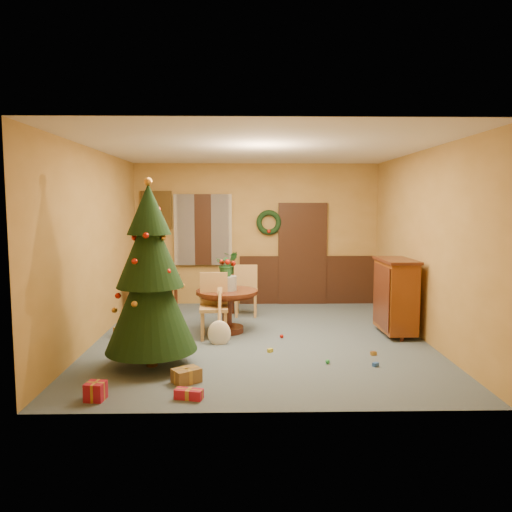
{
  "coord_description": "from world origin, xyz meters",
  "views": [
    {
      "loc": [
        -0.23,
        -7.55,
        2.08
      ],
      "look_at": [
        -0.06,
        0.4,
        1.25
      ],
      "focal_mm": 35.0,
      "sensor_mm": 36.0,
      "label": 1
    }
  ],
  "objects_px": {
    "chair_near": "(214,303)",
    "christmas_tree": "(150,278)",
    "writing_desk": "(154,285)",
    "sideboard": "(396,294)",
    "dining_table": "(227,303)"
  },
  "relations": [
    {
      "from": "dining_table",
      "to": "writing_desk",
      "type": "xyz_separation_m",
      "value": [
        -1.39,
        1.12,
        0.1
      ]
    },
    {
      "from": "chair_near",
      "to": "christmas_tree",
      "type": "xyz_separation_m",
      "value": [
        -0.71,
        -1.41,
        0.6
      ]
    },
    {
      "from": "chair_near",
      "to": "sideboard",
      "type": "xyz_separation_m",
      "value": [
        2.88,
        0.06,
        0.11
      ]
    },
    {
      "from": "chair_near",
      "to": "writing_desk",
      "type": "bearing_deg",
      "value": 130.25
    },
    {
      "from": "chair_near",
      "to": "writing_desk",
      "type": "distance_m",
      "value": 1.84
    },
    {
      "from": "dining_table",
      "to": "chair_near",
      "type": "bearing_deg",
      "value": -123.97
    },
    {
      "from": "dining_table",
      "to": "chair_near",
      "type": "xyz_separation_m",
      "value": [
        -0.19,
        -0.29,
        0.06
      ]
    },
    {
      "from": "chair_near",
      "to": "christmas_tree",
      "type": "bearing_deg",
      "value": -116.8
    },
    {
      "from": "christmas_tree",
      "to": "chair_near",
      "type": "bearing_deg",
      "value": 63.2
    },
    {
      "from": "dining_table",
      "to": "christmas_tree",
      "type": "bearing_deg",
      "value": -118.09
    },
    {
      "from": "writing_desk",
      "to": "christmas_tree",
      "type": "bearing_deg",
      "value": -80.3
    },
    {
      "from": "christmas_tree",
      "to": "writing_desk",
      "type": "distance_m",
      "value": 2.91
    },
    {
      "from": "dining_table",
      "to": "christmas_tree",
      "type": "xyz_separation_m",
      "value": [
        -0.9,
        -1.69,
        0.66
      ]
    },
    {
      "from": "chair_near",
      "to": "writing_desk",
      "type": "height_order",
      "value": "chair_near"
    },
    {
      "from": "sideboard",
      "to": "writing_desk",
      "type": "bearing_deg",
      "value": 161.66
    }
  ]
}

